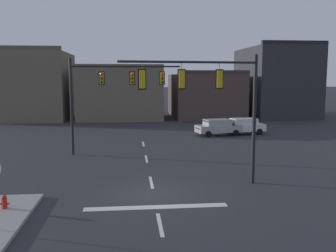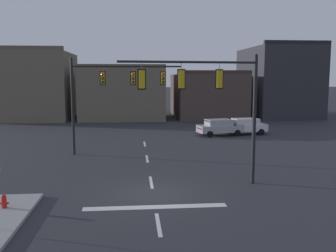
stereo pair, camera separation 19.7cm
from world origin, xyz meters
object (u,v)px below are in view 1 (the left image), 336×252
signal_mast_near_side (213,94)px  car_lot_nearside (218,127)px  signal_mast_far_side (107,88)px  car_lot_middle (243,126)px  fire_hydrant (5,204)px

signal_mast_near_side → car_lot_nearside: bearing=75.6°
signal_mast_far_side → car_lot_middle: bearing=33.3°
signal_mast_near_side → car_lot_middle: signal_mast_near_side is taller
car_lot_middle → fire_hydrant: size_ratio=6.14×
signal_mast_far_side → fire_hydrant: bearing=-107.2°
fire_hydrant → signal_mast_near_side: bearing=17.2°
signal_mast_near_side → fire_hydrant: signal_mast_near_side is taller
signal_mast_near_side → car_lot_nearside: (4.36, 16.98, -4.03)m
car_lot_nearside → car_lot_middle: 2.71m
signal_mast_far_side → car_lot_nearside: (10.33, 7.99, -4.10)m
signal_mast_far_side → car_lot_middle: (12.99, 8.53, -4.10)m
signal_mast_near_side → signal_mast_far_side: 10.79m
car_lot_middle → car_lot_nearside: bearing=-168.5°
signal_mast_far_side → car_lot_middle: signal_mast_far_side is taller
signal_mast_far_side → fire_hydrant: (-3.71, -11.98, -4.63)m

